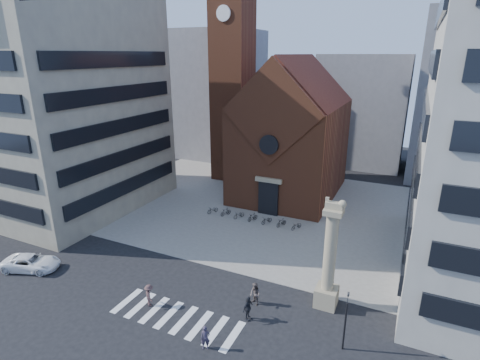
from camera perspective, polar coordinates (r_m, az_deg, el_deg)
name	(u,v)px	position (r m, az deg, el deg)	size (l,w,h in m)	color
ground	(192,293)	(31.36, -7.33, -16.65)	(120.00, 120.00, 0.00)	black
piazza	(274,208)	(46.41, 5.22, -4.25)	(46.00, 30.00, 0.05)	gray
zebra_crossing	(176,317)	(29.14, -9.68, -19.93)	(10.20, 3.20, 0.01)	white
church	(292,135)	(49.53, 7.90, 6.79)	(12.00, 16.65, 18.00)	brown
campanile	(233,71)	(54.99, -1.14, 16.28)	(5.50, 5.50, 31.20)	brown
building_left	(58,99)	(49.66, -25.97, 11.02)	(18.00, 20.00, 26.00)	tan
bg_block_left	(213,94)	(70.58, -4.19, 12.92)	(16.00, 14.00, 22.00)	gray
bg_block_mid	(362,110)	(67.45, 18.11, 10.09)	(14.00, 12.00, 18.00)	gray
bg_block_right	(478,99)	(64.10, 32.50, 10.43)	(16.00, 14.00, 24.00)	gray
lion_column	(329,265)	(28.70, 13.42, -12.48)	(1.63, 1.60, 8.68)	tan
traffic_light	(346,320)	(25.84, 15.79, -19.78)	(0.13, 0.16, 4.30)	black
white_car	(31,263)	(38.28, -29.24, -10.93)	(2.23, 4.85, 1.35)	white
pedestrian_0	(205,338)	(26.06, -5.31, -22.82)	(0.60, 0.40, 1.65)	#3A3145
pedestrian_1	(255,294)	(29.44, 2.32, -16.98)	(0.88, 0.68, 1.81)	#5C4F4A
pedestrian_2	(248,308)	(28.03, 1.20, -18.95)	(1.11, 0.46, 1.89)	black
pedestrian_3	(149,295)	(30.13, -13.67, -16.70)	(1.14, 0.65, 1.76)	#4F3635
scooter_0	(213,210)	(44.70, -4.16, -4.55)	(0.53, 1.53, 0.80)	black
scooter_1	(226,212)	(43.93, -2.20, -4.88)	(0.42, 1.48, 0.89)	black
scooter_2	(239,215)	(43.25, -0.16, -5.32)	(0.53, 1.53, 0.80)	black
scooter_3	(253,217)	(42.60, 1.94, -5.66)	(0.42, 1.48, 0.89)	black
scooter_4	(267,220)	(42.04, 4.11, -6.12)	(0.53, 1.53, 0.80)	black
scooter_5	(281,223)	(41.50, 6.33, -6.46)	(0.42, 1.48, 0.89)	black
scooter_6	(297,226)	(41.07, 8.61, -6.92)	(0.53, 1.53, 0.80)	black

